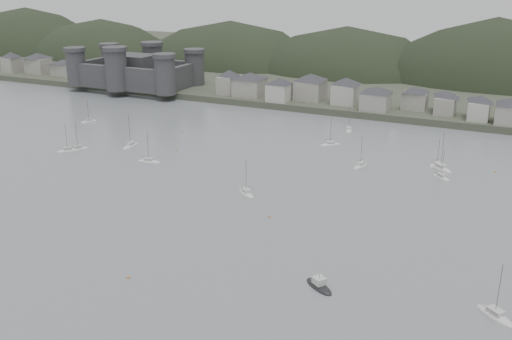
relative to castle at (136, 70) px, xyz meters
The scene contains 9 objects.
ground 216.45m from the castle, 56.28° to the right, with size 900.00×900.00×0.00m, color slate.
far_shore_land 166.61m from the castle, 43.83° to the left, with size 900.00×250.00×3.00m, color #383D2D.
forested_ridge 155.26m from the castle, 35.67° to the left, with size 851.55×103.94×102.57m.
castle is the anchor object (origin of this frame).
waterfront_town 170.64m from the castle, ahead, with size 451.48×28.46×12.92m.
sailboat_lead 107.12m from the castle, 64.97° to the right, with size 6.39×7.76×10.56m.
moored_fleet 156.04m from the castle, 42.39° to the right, with size 221.87×177.00×13.51m.
motor_launch_near 215.59m from the castle, 43.90° to the right, with size 8.12×6.84×3.89m.
mooring_buoys 166.67m from the castle, 43.08° to the right, with size 117.90×138.17×0.70m.
Camera 1 is at (66.82, -67.22, 61.30)m, focal length 40.01 mm.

